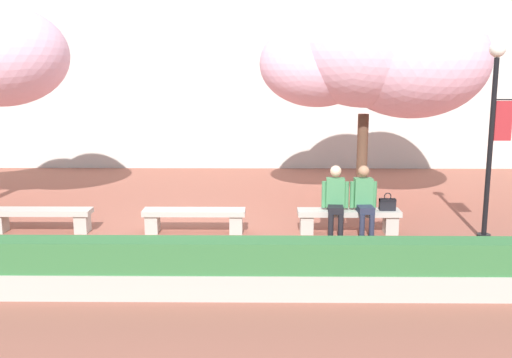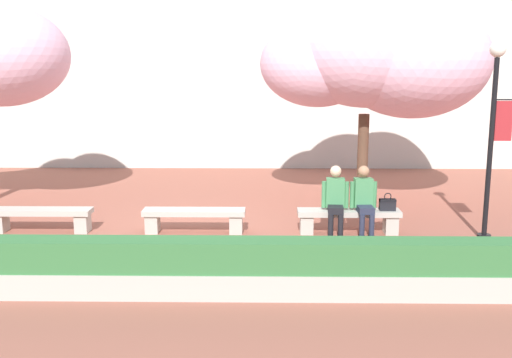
{
  "view_description": "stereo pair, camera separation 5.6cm",
  "coord_description": "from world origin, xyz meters",
  "px_view_note": "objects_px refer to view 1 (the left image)",
  "views": [
    {
      "loc": [
        1.28,
        -10.96,
        3.16
      ],
      "look_at": [
        1.17,
        0.2,
        1.0
      ],
      "focal_mm": 42.0,
      "sensor_mm": 36.0,
      "label": 1
    },
    {
      "loc": [
        1.34,
        -10.96,
        3.16
      ],
      "look_at": [
        1.17,
        0.2,
        1.0
      ],
      "focal_mm": 42.0,
      "sensor_mm": 36.0,
      "label": 2
    }
  ],
  "objects_px": {
    "lamp_post_with_banner": "(493,123)",
    "stone_bench_center": "(349,217)",
    "stone_bench_west_end": "(40,216)",
    "person_seated_left": "(335,198)",
    "handbag": "(387,204)",
    "person_seated_right": "(364,198)",
    "stone_bench_near_west": "(194,217)",
    "cherry_tree_main": "(378,58)"
  },
  "relations": [
    {
      "from": "stone_bench_west_end",
      "to": "handbag",
      "type": "distance_m",
      "value": 6.56
    },
    {
      "from": "stone_bench_west_end",
      "to": "person_seated_left",
      "type": "distance_m",
      "value": 5.59
    },
    {
      "from": "lamp_post_with_banner",
      "to": "cherry_tree_main",
      "type": "bearing_deg",
      "value": 117.39
    },
    {
      "from": "lamp_post_with_banner",
      "to": "stone_bench_west_end",
      "type": "bearing_deg",
      "value": 176.79
    },
    {
      "from": "person_seated_left",
      "to": "cherry_tree_main",
      "type": "bearing_deg",
      "value": 64.71
    },
    {
      "from": "lamp_post_with_banner",
      "to": "stone_bench_center",
      "type": "bearing_deg",
      "value": 169.09
    },
    {
      "from": "handbag",
      "to": "stone_bench_west_end",
      "type": "bearing_deg",
      "value": 179.75
    },
    {
      "from": "stone_bench_west_end",
      "to": "stone_bench_near_west",
      "type": "distance_m",
      "value": 2.92
    },
    {
      "from": "stone_bench_west_end",
      "to": "person_seated_right",
      "type": "bearing_deg",
      "value": -0.5
    },
    {
      "from": "cherry_tree_main",
      "to": "lamp_post_with_banner",
      "type": "xyz_separation_m",
      "value": [
        1.5,
        -2.89,
        -1.13
      ]
    },
    {
      "from": "stone_bench_near_west",
      "to": "lamp_post_with_banner",
      "type": "height_order",
      "value": "lamp_post_with_banner"
    },
    {
      "from": "cherry_tree_main",
      "to": "person_seated_left",
      "type": "bearing_deg",
      "value": -115.29
    },
    {
      "from": "stone_bench_west_end",
      "to": "person_seated_right",
      "type": "distance_m",
      "value": 6.12
    },
    {
      "from": "person_seated_left",
      "to": "person_seated_right",
      "type": "distance_m",
      "value": 0.53
    },
    {
      "from": "stone_bench_near_west",
      "to": "stone_bench_center",
      "type": "xyz_separation_m",
      "value": [
        2.92,
        0.0,
        0.0
      ]
    },
    {
      "from": "person_seated_right",
      "to": "stone_bench_west_end",
      "type": "bearing_deg",
      "value": 179.5
    },
    {
      "from": "stone_bench_center",
      "to": "lamp_post_with_banner",
      "type": "xyz_separation_m",
      "value": [
        2.4,
        -0.46,
        1.83
      ]
    },
    {
      "from": "stone_bench_center",
      "to": "stone_bench_near_west",
      "type": "bearing_deg",
      "value": 180.0
    },
    {
      "from": "handbag",
      "to": "lamp_post_with_banner",
      "type": "relative_size",
      "value": 0.1
    },
    {
      "from": "stone_bench_near_west",
      "to": "person_seated_left",
      "type": "distance_m",
      "value": 2.68
    },
    {
      "from": "cherry_tree_main",
      "to": "lamp_post_with_banner",
      "type": "height_order",
      "value": "cherry_tree_main"
    },
    {
      "from": "stone_bench_center",
      "to": "lamp_post_with_banner",
      "type": "relative_size",
      "value": 0.55
    },
    {
      "from": "lamp_post_with_banner",
      "to": "handbag",
      "type": "bearing_deg",
      "value": 165.56
    },
    {
      "from": "stone_bench_near_west",
      "to": "handbag",
      "type": "bearing_deg",
      "value": -0.44
    },
    {
      "from": "stone_bench_center",
      "to": "cherry_tree_main",
      "type": "bearing_deg",
      "value": 69.56
    },
    {
      "from": "person_seated_right",
      "to": "handbag",
      "type": "distance_m",
      "value": 0.46
    },
    {
      "from": "person_seated_left",
      "to": "cherry_tree_main",
      "type": "height_order",
      "value": "cherry_tree_main"
    },
    {
      "from": "person_seated_left",
      "to": "person_seated_right",
      "type": "xyz_separation_m",
      "value": [
        0.53,
        -0.0,
        0.0
      ]
    },
    {
      "from": "stone_bench_center",
      "to": "person_seated_right",
      "type": "relative_size",
      "value": 1.5
    },
    {
      "from": "stone_bench_center",
      "to": "person_seated_left",
      "type": "xyz_separation_m",
      "value": [
        -0.27,
        -0.05,
        0.39
      ]
    },
    {
      "from": "stone_bench_near_west",
      "to": "lamp_post_with_banner",
      "type": "bearing_deg",
      "value": -4.97
    },
    {
      "from": "handbag",
      "to": "cherry_tree_main",
      "type": "relative_size",
      "value": 0.07
    },
    {
      "from": "person_seated_right",
      "to": "cherry_tree_main",
      "type": "xyz_separation_m",
      "value": [
        0.64,
        2.48,
        2.58
      ]
    },
    {
      "from": "person_seated_left",
      "to": "handbag",
      "type": "bearing_deg",
      "value": 1.48
    },
    {
      "from": "stone_bench_west_end",
      "to": "handbag",
      "type": "height_order",
      "value": "handbag"
    },
    {
      "from": "person_seated_left",
      "to": "lamp_post_with_banner",
      "type": "relative_size",
      "value": 0.36
    },
    {
      "from": "person_seated_left",
      "to": "person_seated_right",
      "type": "height_order",
      "value": "same"
    },
    {
      "from": "stone_bench_west_end",
      "to": "person_seated_left",
      "type": "relative_size",
      "value": 1.5
    },
    {
      "from": "stone_bench_near_west",
      "to": "person_seated_left",
      "type": "bearing_deg",
      "value": -1.15
    },
    {
      "from": "handbag",
      "to": "lamp_post_with_banner",
      "type": "height_order",
      "value": "lamp_post_with_banner"
    },
    {
      "from": "person_seated_left",
      "to": "cherry_tree_main",
      "type": "xyz_separation_m",
      "value": [
        1.17,
        2.48,
        2.58
      ]
    },
    {
      "from": "person_seated_right",
      "to": "handbag",
      "type": "xyz_separation_m",
      "value": [
        0.45,
        0.03,
        -0.12
      ]
    }
  ]
}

